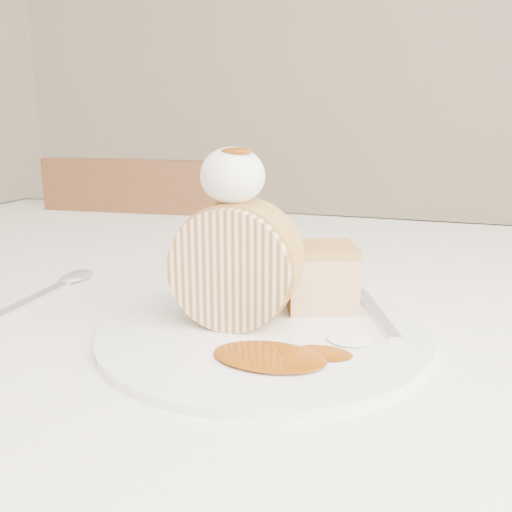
% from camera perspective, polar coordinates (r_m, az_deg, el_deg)
% --- Properties ---
extents(table, '(1.40, 0.90, 0.75)m').
position_cam_1_polar(table, '(0.69, 0.72, -9.68)').
color(table, silver).
rests_on(table, ground).
extents(chair_far, '(0.44, 0.44, 0.85)m').
position_cam_1_polar(chair_far, '(1.30, -8.90, -6.45)').
color(chair_far, brown).
rests_on(chair_far, ground).
extents(plate, '(0.38, 0.38, 0.01)m').
position_cam_1_polar(plate, '(0.51, 0.74, -7.60)').
color(plate, white).
rests_on(plate, table).
extents(roulade_slice, '(0.11, 0.06, 0.11)m').
position_cam_1_polar(roulade_slice, '(0.50, -2.02, -0.85)').
color(roulade_slice, beige).
rests_on(roulade_slice, plate).
extents(cake_chunk, '(0.08, 0.08, 0.05)m').
position_cam_1_polar(cake_chunk, '(0.55, 6.46, -2.46)').
color(cake_chunk, '#B68445').
rests_on(cake_chunk, plate).
extents(whipped_cream, '(0.06, 0.06, 0.05)m').
position_cam_1_polar(whipped_cream, '(0.49, -2.36, 8.02)').
color(whipped_cream, white).
rests_on(whipped_cream, roulade_slice).
extents(caramel_drizzle, '(0.03, 0.02, 0.01)m').
position_cam_1_polar(caramel_drizzle, '(0.48, -1.90, 11.19)').
color(caramel_drizzle, '#6F3204').
rests_on(caramel_drizzle, whipped_cream).
extents(caramel_pool, '(0.11, 0.09, 0.00)m').
position_cam_1_polar(caramel_pool, '(0.44, 1.34, -10.00)').
color(caramel_pool, '#6F3204').
rests_on(caramel_pool, plate).
extents(fork, '(0.08, 0.17, 0.00)m').
position_cam_1_polar(fork, '(0.55, 11.97, -5.63)').
color(fork, silver).
rests_on(fork, plate).
extents(spoon, '(0.03, 0.18, 0.00)m').
position_cam_1_polar(spoon, '(0.63, -22.10, -4.42)').
color(spoon, silver).
rests_on(spoon, table).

